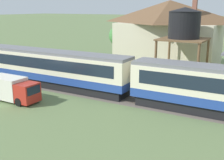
# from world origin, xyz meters

# --- Properties ---
(passenger_train) EXTENTS (89.15, 2.88, 4.14)m
(passenger_train) POSITION_xyz_m (-11.08, -0.73, 2.30)
(passenger_train) COLOR #234293
(passenger_train) RESTS_ON ground_plane
(railway_track) EXTENTS (155.68, 3.60, 0.04)m
(railway_track) POSITION_xyz_m (-16.84, -0.73, 0.01)
(railway_track) COLOR #665B51
(railway_track) RESTS_ON ground_plane
(station_house_brown_roof) EXTENTS (15.10, 9.28, 9.83)m
(station_house_brown_roof) POSITION_xyz_m (-13.32, 15.47, 5.09)
(station_house_brown_roof) COLOR beige
(station_house_brown_roof) RESTS_ON ground_plane
(water_tower) EXTENTS (5.25, 5.25, 8.87)m
(water_tower) POSITION_xyz_m (-8.98, 7.69, 6.84)
(water_tower) COLOR brown
(water_tower) RESTS_ON ground_plane
(delivery_truck_red) EXTENTS (5.52, 2.03, 2.30)m
(delivery_truck_red) POSITION_xyz_m (-21.44, -6.57, 1.20)
(delivery_truck_red) COLOR #B2281E
(delivery_truck_red) RESTS_ON ground_plane
(yard_tree_0) EXTENTS (3.72, 3.72, 5.63)m
(yard_tree_0) POSITION_xyz_m (-24.63, 21.30, 3.75)
(yard_tree_0) COLOR brown
(yard_tree_0) RESTS_ON ground_plane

